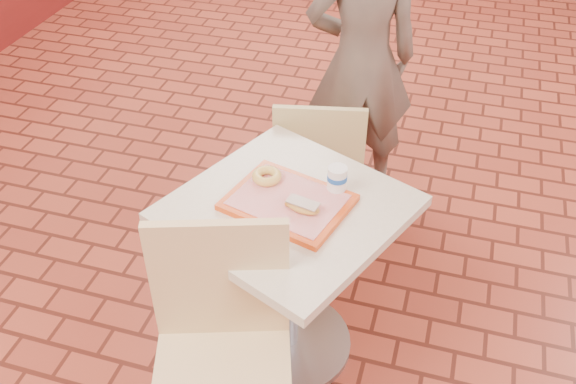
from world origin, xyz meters
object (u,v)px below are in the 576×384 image
(main_table, at_px, (288,256))
(ring_donut, at_px, (267,176))
(long_john_donut, at_px, (302,206))
(paper_cup, at_px, (337,178))
(chair_main_front, at_px, (222,346))
(serving_tray, at_px, (288,202))
(chair_main_back, at_px, (319,166))
(customer, at_px, (362,60))

(main_table, distance_m, ring_donut, 0.34)
(long_john_donut, bearing_deg, paper_cup, 61.05)
(chair_main_front, relative_size, paper_cup, 10.77)
(chair_main_front, height_order, serving_tray, chair_main_front)
(long_john_donut, relative_size, paper_cup, 1.51)
(main_table, height_order, serving_tray, serving_tray)
(chair_main_back, distance_m, ring_donut, 0.69)
(serving_tray, bearing_deg, long_john_donut, -34.40)
(ring_donut, height_order, long_john_donut, long_john_donut)
(customer, distance_m, paper_cup, 1.11)
(serving_tray, height_order, paper_cup, paper_cup)
(customer, bearing_deg, main_table, 67.65)
(paper_cup, bearing_deg, chair_main_front, -111.77)
(main_table, xyz_separation_m, paper_cup, (0.15, 0.11, 0.34))
(chair_main_front, height_order, paper_cup, chair_main_front)
(chair_main_back, distance_m, serving_tray, 0.75)
(chair_main_front, bearing_deg, chair_main_back, 69.43)
(chair_main_back, xyz_separation_m, paper_cup, (0.20, -0.56, 0.39))
(chair_main_front, height_order, long_john_donut, chair_main_front)
(serving_tray, bearing_deg, main_table, -26.57)
(chair_main_back, bearing_deg, chair_main_front, 75.78)
(long_john_donut, bearing_deg, customer, 91.78)
(long_john_donut, bearing_deg, chair_main_front, -108.98)
(customer, distance_m, ring_donut, 1.14)
(chair_main_back, distance_m, long_john_donut, 0.81)
(main_table, relative_size, ring_donut, 7.20)
(chair_main_back, bearing_deg, long_john_donut, 86.74)
(main_table, distance_m, chair_main_back, 0.67)
(chair_main_front, distance_m, paper_cup, 0.72)
(main_table, distance_m, long_john_donut, 0.32)
(chair_main_back, height_order, paper_cup, paper_cup)
(customer, xyz_separation_m, paper_cup, (0.13, -1.10, 0.09))
(serving_tray, relative_size, paper_cup, 4.54)
(customer, bearing_deg, long_john_donut, 70.69)
(customer, xyz_separation_m, long_john_donut, (0.04, -1.26, 0.06))
(serving_tray, bearing_deg, paper_cup, 36.54)
(long_john_donut, bearing_deg, chair_main_back, 99.07)
(paper_cup, bearing_deg, chair_main_back, 109.99)
(ring_donut, bearing_deg, serving_tray, -38.80)
(serving_tray, xyz_separation_m, long_john_donut, (0.07, -0.05, 0.03))
(main_table, bearing_deg, chair_main_back, 94.12)
(chair_main_front, xyz_separation_m, ring_donut, (-0.02, 0.58, 0.29))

